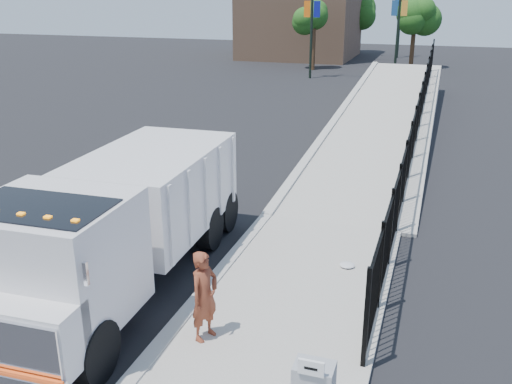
% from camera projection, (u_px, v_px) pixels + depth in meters
% --- Properties ---
extents(ground, '(120.00, 120.00, 0.00)m').
position_uv_depth(ground, '(213.00, 285.00, 12.51)').
color(ground, black).
rests_on(ground, ground).
extents(sidewalk, '(3.55, 12.00, 0.12)m').
position_uv_depth(sidewalk, '(271.00, 351.00, 10.14)').
color(sidewalk, '#9E998E').
rests_on(sidewalk, ground).
extents(curb, '(0.30, 12.00, 0.16)m').
position_uv_depth(curb, '(173.00, 331.00, 10.70)').
color(curb, '#ADAAA3').
rests_on(curb, ground).
extents(ramp, '(3.95, 24.06, 3.19)m').
position_uv_depth(ramp, '(388.00, 130.00, 26.21)').
color(ramp, '#9E998E').
rests_on(ramp, ground).
extents(iron_fence, '(0.10, 28.00, 1.80)m').
position_uv_depth(iron_fence, '(416.00, 133.00, 21.91)').
color(iron_fence, black).
rests_on(iron_fence, ground).
extents(truck, '(2.94, 8.31, 2.82)m').
position_uv_depth(truck, '(115.00, 221.00, 11.82)').
color(truck, black).
rests_on(truck, ground).
extents(worker, '(0.59, 0.72, 1.70)m').
position_uv_depth(worker, '(205.00, 296.00, 10.15)').
color(worker, brown).
rests_on(worker, sidewalk).
extents(arrow_sign, '(0.35, 0.04, 0.22)m').
position_uv_depth(arrow_sign, '(311.00, 368.00, 7.41)').
color(arrow_sign, white).
rests_on(arrow_sign, utility_cabinet).
extents(debris, '(0.35, 0.35, 0.09)m').
position_uv_depth(debris, '(347.00, 265.00, 13.06)').
color(debris, silver).
rests_on(debris, sidewalk).
extents(light_pole_0, '(3.77, 0.22, 8.00)m').
position_uv_depth(light_pole_0, '(316.00, 16.00, 39.95)').
color(light_pole_0, black).
rests_on(light_pole_0, ground).
extents(light_pole_1, '(3.78, 0.22, 8.00)m').
position_uv_depth(light_pole_1, '(395.00, 14.00, 42.22)').
color(light_pole_1, black).
rests_on(light_pole_1, ground).
extents(light_pole_2, '(3.77, 0.22, 8.00)m').
position_uv_depth(light_pole_2, '(348.00, 10.00, 50.00)').
color(light_pole_2, black).
rests_on(light_pole_2, ground).
extents(light_pole_3, '(3.77, 0.22, 8.00)m').
position_uv_depth(light_pole_3, '(397.00, 9.00, 52.43)').
color(light_pole_3, black).
rests_on(light_pole_3, ground).
extents(tree_0, '(2.24, 2.24, 5.12)m').
position_uv_depth(tree_0, '(314.00, 19.00, 44.51)').
color(tree_0, '#382314').
rests_on(tree_0, ground).
extents(tree_1, '(2.37, 2.37, 5.18)m').
position_uv_depth(tree_1, '(415.00, 18.00, 45.42)').
color(tree_1, '#382314').
rests_on(tree_1, ground).
extents(tree_2, '(3.29, 3.29, 5.64)m').
position_uv_depth(tree_2, '(359.00, 12.00, 56.68)').
color(tree_2, '#382314').
rests_on(tree_2, ground).
extents(building, '(10.00, 10.00, 8.00)m').
position_uv_depth(building, '(301.00, 13.00, 53.19)').
color(building, '#8C664C').
rests_on(building, ground).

